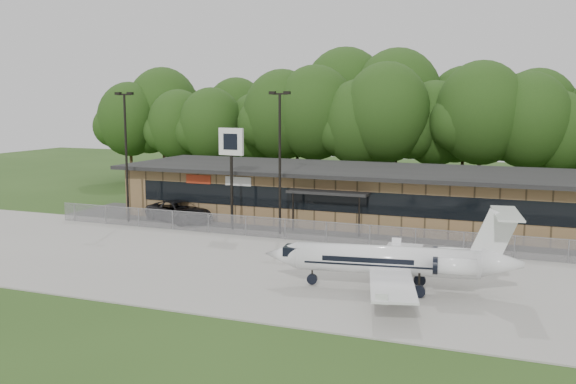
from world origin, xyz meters
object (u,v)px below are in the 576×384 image
at_px(business_jet, 396,262).
at_px(terminal, 374,195).
at_px(pole_sign, 231,152).
at_px(suv, 179,211).

bearing_deg(business_jet, terminal, 98.53).
bearing_deg(business_jet, pole_sign, 134.32).
distance_m(terminal, pole_sign, 12.04).
xyz_separation_m(terminal, business_jet, (5.72, -18.08, -0.61)).
relative_size(business_jet, pole_sign, 1.71).
bearing_deg(business_jet, suv, 139.47).
distance_m(business_jet, pole_sign, 18.80).
bearing_deg(pole_sign, terminal, 42.58).
xyz_separation_m(business_jet, suv, (-20.03, 12.28, -0.72)).
bearing_deg(terminal, suv, -157.94).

